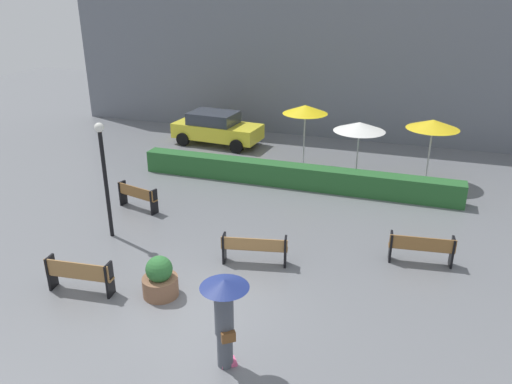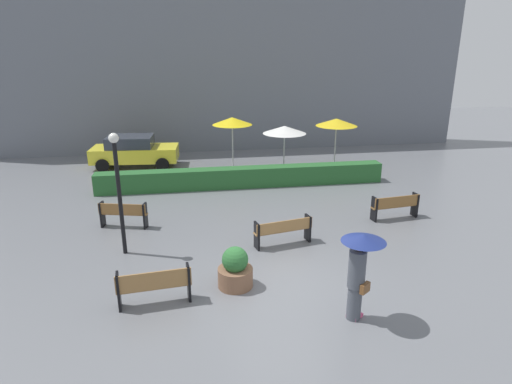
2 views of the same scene
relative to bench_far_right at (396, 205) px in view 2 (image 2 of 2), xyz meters
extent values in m
plane|color=slate|center=(-4.94, -3.86, -0.51)|extent=(60.00, 60.00, 0.00)
cube|color=olive|center=(-0.01, 0.06, -0.06)|extent=(1.77, 0.47, 0.04)
cube|color=olive|center=(0.01, -0.09, 0.15)|extent=(1.75, 0.25, 0.39)
cube|color=black|center=(-0.82, -0.06, -0.08)|extent=(0.10, 0.36, 0.86)
cube|color=black|center=(0.81, 0.14, -0.08)|extent=(0.10, 0.36, 0.86)
cube|color=olive|center=(-9.34, 0.77, -0.04)|extent=(1.61, 0.61, 0.04)
cube|color=olive|center=(-9.37, 0.64, 0.17)|extent=(1.56, 0.43, 0.37)
cube|color=black|center=(-10.06, 0.93, -0.08)|extent=(0.14, 0.33, 0.87)
cube|color=black|center=(-8.63, 0.56, -0.08)|extent=(0.14, 0.33, 0.87)
cube|color=#9E7242|center=(-4.37, -1.42, -0.04)|extent=(1.84, 0.64, 0.04)
cube|color=#9E7242|center=(-4.34, -1.58, 0.15)|extent=(1.80, 0.41, 0.35)
cube|color=black|center=(-5.20, -1.62, -0.09)|extent=(0.14, 0.38, 0.84)
cube|color=black|center=(-3.53, -1.27, -0.09)|extent=(0.14, 0.38, 0.84)
cube|color=#9E7242|center=(-8.07, -4.14, -0.07)|extent=(1.75, 0.43, 0.04)
cube|color=#9E7242|center=(-8.05, -4.28, 0.17)|extent=(1.73, 0.22, 0.44)
cube|color=black|center=(-8.87, -4.24, -0.06)|extent=(0.10, 0.35, 0.90)
cube|color=black|center=(-7.26, -4.08, -0.06)|extent=(0.10, 0.35, 0.90)
cylinder|color=#4C515B|center=(-3.63, -5.47, -0.11)|extent=(0.32, 0.32, 0.80)
cube|color=#F2598C|center=(-3.59, -5.44, -0.47)|extent=(0.41, 0.40, 0.08)
cylinder|color=#4C515B|center=(-3.63, -5.47, 0.72)|extent=(0.38, 0.38, 0.87)
sphere|color=tan|center=(-3.63, -5.47, 1.26)|extent=(0.21, 0.21, 0.21)
cube|color=brown|center=(-3.49, -5.64, 0.34)|extent=(0.28, 0.25, 0.22)
cylinder|color=black|center=(-3.57, -5.55, 1.04)|extent=(0.02, 0.02, 0.90)
cone|color=navy|center=(-3.57, -5.55, 1.49)|extent=(0.95, 0.95, 0.16)
cylinder|color=brown|center=(-6.09, -3.67, -0.26)|extent=(0.89, 0.89, 0.50)
sphere|color=#2D6B33|center=(-6.09, -3.67, 0.23)|extent=(0.67, 0.67, 0.67)
cylinder|color=black|center=(-9.09, -1.27, 1.15)|extent=(0.12, 0.12, 3.33)
sphere|color=white|center=(-9.09, -1.27, 2.94)|extent=(0.28, 0.28, 0.28)
cylinder|color=silver|center=(-4.98, 6.84, 0.73)|extent=(0.06, 0.06, 2.49)
cone|color=yellow|center=(-4.98, 6.84, 1.97)|extent=(1.86, 1.86, 0.35)
cylinder|color=silver|center=(-2.65, 6.11, 0.56)|extent=(0.06, 0.06, 2.15)
cone|color=white|center=(-2.65, 6.11, 1.63)|extent=(2.00, 2.00, 0.35)
cylinder|color=silver|center=(0.02, 6.64, 0.65)|extent=(0.06, 0.06, 2.33)
cone|color=yellow|center=(0.02, 6.64, 1.82)|extent=(1.99, 1.99, 0.35)
cube|color=#28602D|center=(-4.80, 4.54, -0.09)|extent=(12.34, 0.70, 0.85)
cube|color=slate|center=(-4.94, 12.14, 4.23)|extent=(28.00, 1.20, 9.48)
cube|color=yellow|center=(-9.70, 8.71, 0.16)|extent=(4.33, 2.08, 0.70)
cube|color=#333842|center=(-9.90, 8.72, 0.78)|extent=(2.32, 1.78, 0.55)
cylinder|color=black|center=(-8.21, 9.47, -0.19)|extent=(0.66, 0.27, 0.64)
cylinder|color=black|center=(-8.35, 7.72, -0.19)|extent=(0.66, 0.27, 0.64)
cylinder|color=black|center=(-11.05, 9.69, -0.19)|extent=(0.66, 0.27, 0.64)
cylinder|color=black|center=(-11.19, 7.95, -0.19)|extent=(0.66, 0.27, 0.64)
camera|label=1|loc=(-0.45, -13.00, 6.69)|focal=35.21mm
camera|label=2|loc=(-7.16, -13.53, 5.34)|focal=30.92mm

